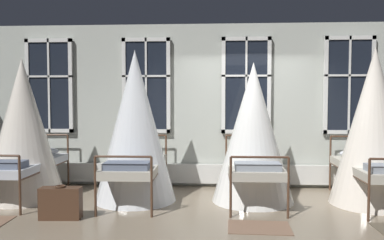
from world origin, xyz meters
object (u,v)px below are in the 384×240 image
(cot_third, at_px, (253,134))
(cot_fourth, at_px, (374,128))
(suitcase_dark, at_px, (61,203))
(cot_first, at_px, (23,131))
(cot_second, at_px, (135,128))

(cot_third, distance_m, cot_fourth, 1.87)
(cot_third, relative_size, suitcase_dark, 3.93)
(cot_first, relative_size, suitcase_dark, 4.08)
(cot_second, distance_m, suitcase_dark, 1.67)
(cot_second, bearing_deg, suitcase_dark, 141.42)
(cot_second, bearing_deg, cot_first, 89.28)
(cot_second, xyz_separation_m, suitcase_dark, (-0.83, -1.07, -0.96))
(cot_third, bearing_deg, suitcase_dark, 112.18)
(cot_first, xyz_separation_m, cot_fourth, (5.64, -0.00, 0.07))
(cot_third, height_order, suitcase_dark, cot_third)
(cot_fourth, distance_m, suitcase_dark, 4.82)
(cot_first, distance_m, cot_third, 3.78)
(cot_third, bearing_deg, cot_second, 91.51)
(cot_fourth, relative_size, suitcase_dark, 4.33)
(cot_second, relative_size, cot_third, 1.09)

